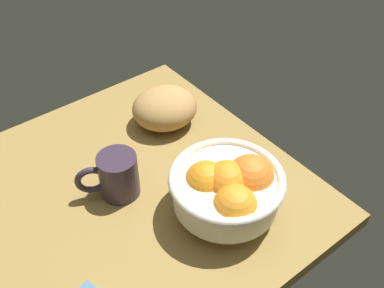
# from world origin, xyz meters

# --- Properties ---
(ground_plane) EXTENTS (0.66, 0.64, 0.03)m
(ground_plane) POSITION_xyz_m (0.00, 0.00, -0.01)
(ground_plane) COLOR olive
(fruit_bowl) EXTENTS (0.20, 0.20, 0.12)m
(fruit_bowl) POSITION_xyz_m (0.13, -0.15, 0.06)
(fruit_bowl) COLOR silver
(fruit_bowl) RESTS_ON ground
(bread_loaf) EXTENTS (0.17, 0.17, 0.08)m
(bread_loaf) POSITION_xyz_m (0.19, 0.13, 0.04)
(bread_loaf) COLOR #B28349
(bread_loaf) RESTS_ON ground
(mug) EXTENTS (0.11, 0.08, 0.09)m
(mug) POSITION_xyz_m (-0.00, 0.01, 0.04)
(mug) COLOR #352838
(mug) RESTS_ON ground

